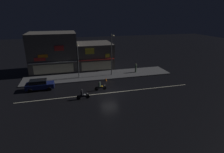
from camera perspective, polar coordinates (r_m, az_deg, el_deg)
ground_plane at (r=27.82m, az=-0.87°, el=-5.22°), size 140.00×140.00×0.00m
lane_divider_stripe at (r=27.81m, az=-0.87°, el=-5.21°), size 26.97×0.16×0.01m
sidewalk_far at (r=35.39m, az=-4.09°, el=0.37°), size 28.39×5.15×0.14m
storefront_left_block at (r=40.60m, az=-5.83°, el=6.72°), size 7.79×7.52×5.47m
storefront_center_block at (r=39.86m, az=-18.13°, el=7.43°), size 9.45×7.25×7.94m
streetlamp_west at (r=33.32m, az=-10.77°, el=5.91°), size 0.44×1.64×6.47m
streetlamp_mid at (r=34.05m, az=-0.10°, el=7.83°), size 0.44×1.64×7.91m
pedestrian_on_sidewalk at (r=37.05m, az=7.56°, el=2.67°), size 0.34×0.34×1.89m
parked_car_near_kerb at (r=30.90m, az=-22.00°, el=-2.38°), size 4.30×1.98×1.67m
motorcycle_lead at (r=26.01m, az=-9.32°, el=-5.79°), size 1.90×0.60×1.52m
motorcycle_following at (r=28.59m, az=-3.77°, el=-3.17°), size 1.90×0.60×1.52m
traffic_cone at (r=32.62m, az=-1.94°, el=-0.90°), size 0.36×0.36×0.55m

